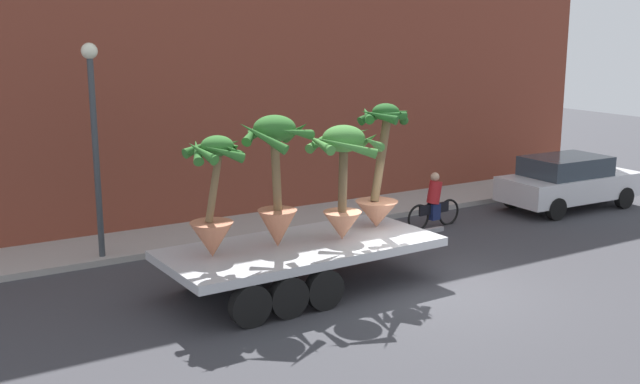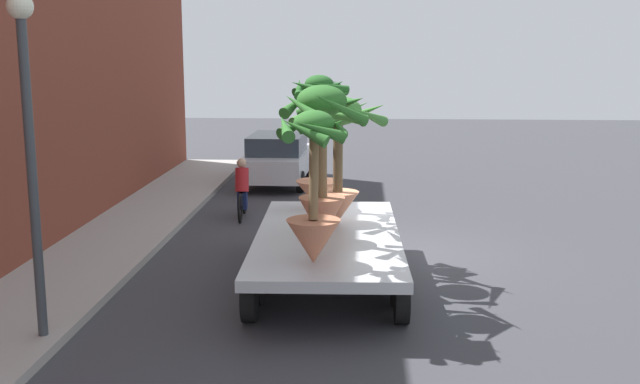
% 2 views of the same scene
% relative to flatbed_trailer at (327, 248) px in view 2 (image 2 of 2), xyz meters
% --- Properties ---
extents(ground_plane, '(60.00, 60.00, 0.00)m').
position_rel_flatbed_trailer_xyz_m(ground_plane, '(2.62, -1.29, -0.77)').
color(ground_plane, '#38383D').
extents(sidewalk, '(24.00, 2.20, 0.15)m').
position_rel_flatbed_trailer_xyz_m(sidewalk, '(2.62, 4.81, -0.70)').
color(sidewalk, '#A39E99').
rests_on(sidewalk, ground).
extents(building_facade, '(24.00, 1.20, 9.89)m').
position_rel_flatbed_trailer_xyz_m(building_facade, '(2.62, 6.51, 4.17)').
color(building_facade, brown).
rests_on(building_facade, ground).
extents(flatbed_trailer, '(6.74, 2.71, 0.98)m').
position_rel_flatbed_trailer_xyz_m(flatbed_trailer, '(0.00, 0.00, 0.00)').
color(flatbed_trailer, '#B7BABF').
rests_on(flatbed_trailer, ground).
extents(potted_palm_rear, '(1.25, 1.24, 2.72)m').
position_rel_flatbed_trailer_xyz_m(potted_palm_rear, '(2.41, 0.30, 1.40)').
color(potted_palm_rear, tan).
rests_on(potted_palm_rear, flatbed_trailer).
extents(potted_palm_middle, '(1.85, 1.87, 2.39)m').
position_rel_flatbed_trailer_xyz_m(potted_palm_middle, '(1.16, -0.15, 1.66)').
color(potted_palm_middle, tan).
rests_on(potted_palm_middle, flatbed_trailer).
extents(potted_palm_front, '(1.57, 1.52, 2.66)m').
position_rel_flatbed_trailer_xyz_m(potted_palm_front, '(-0.28, 0.08, 1.67)').
color(potted_palm_front, '#C17251').
rests_on(potted_palm_front, flatbed_trailer).
extents(potted_palm_extra, '(1.16, 1.18, 2.35)m').
position_rel_flatbed_trailer_xyz_m(potted_palm_extra, '(-1.60, 0.14, 1.32)').
color(potted_palm_extra, '#C17251').
rests_on(potted_palm_extra, flatbed_trailer).
extents(cyclist, '(1.84, 0.36, 1.54)m').
position_rel_flatbed_trailer_xyz_m(cyclist, '(5.78, 2.43, -0.10)').
color(cyclist, black).
rests_on(cyclist, ground).
extents(parked_car, '(4.41, 2.00, 1.58)m').
position_rel_flatbed_trailer_xyz_m(parked_car, '(10.59, 2.05, 0.06)').
color(parked_car, silver).
rests_on(parked_car, ground).
extents(street_lamp, '(0.36, 0.36, 4.83)m').
position_rel_flatbed_trailer_xyz_m(street_lamp, '(-2.74, 4.01, 2.46)').
color(street_lamp, '#383D42').
rests_on(street_lamp, sidewalk).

